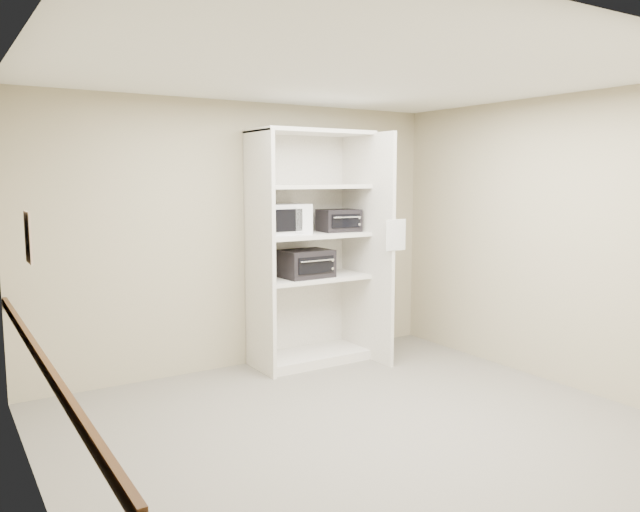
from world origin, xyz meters
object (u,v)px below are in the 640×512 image
shelving_unit (314,256)px  microwave (281,219)px  toaster_oven_lower (306,263)px  toaster_oven_upper (339,220)px

shelving_unit → microwave: 0.54m
toaster_oven_lower → microwave: bearing=157.0°
shelving_unit → toaster_oven_lower: size_ratio=4.76×
shelving_unit → toaster_oven_upper: 0.47m
toaster_oven_upper → toaster_oven_lower: toaster_oven_upper is taller
microwave → toaster_oven_lower: (0.23, -0.09, -0.46)m
toaster_oven_upper → microwave: bearing=-179.1°
toaster_oven_upper → toaster_oven_lower: (-0.44, -0.04, -0.43)m
microwave → toaster_oven_lower: bearing=-21.1°
toaster_oven_lower → toaster_oven_upper: bearing=3.1°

